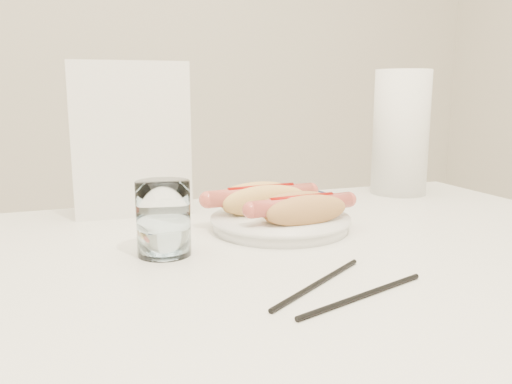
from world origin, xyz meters
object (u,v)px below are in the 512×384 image
object	(u,v)px
table	(276,292)
plate	(280,224)
hotdog_right	(302,209)
paper_towel_roll	(401,133)
hotdog_left	(261,200)
water_glass	(164,218)
napkin_box	(130,138)

from	to	relation	value
table	plate	xyz separation A→B (m)	(0.05, 0.11, 0.07)
hotdog_right	paper_towel_roll	distance (m)	0.43
hotdog_left	water_glass	distance (m)	0.22
water_glass	paper_towel_roll	distance (m)	0.63
hotdog_left	napkin_box	bearing A→B (deg)	133.48
water_glass	hotdog_left	bearing A→B (deg)	30.50
hotdog_left	napkin_box	world-z (taller)	napkin_box
hotdog_right	paper_towel_roll	world-z (taller)	paper_towel_roll
hotdog_left	paper_towel_roll	size ratio (longest dim) A/B	0.72
plate	hotdog_right	bearing A→B (deg)	-62.54
table	water_glass	bearing A→B (deg)	162.47
hotdog_right	water_glass	xyz separation A→B (m)	(-0.22, -0.03, 0.01)
table	water_glass	distance (m)	0.19
water_glass	hotdog_right	bearing A→B (deg)	6.90
water_glass	paper_towel_roll	bearing A→B (deg)	24.54
hotdog_left	paper_towel_roll	bearing A→B (deg)	17.55
table	hotdog_left	xyz separation A→B (m)	(0.04, 0.16, 0.10)
table	paper_towel_roll	xyz separation A→B (m)	(0.42, 0.31, 0.19)
water_glass	napkin_box	size ratio (longest dim) A/B	0.38
hotdog_left	napkin_box	distance (m)	0.28
water_glass	napkin_box	world-z (taller)	napkin_box
hotdog_right	napkin_box	bearing A→B (deg)	126.38
hotdog_left	water_glass	bearing A→B (deg)	-153.36
napkin_box	hotdog_right	bearing A→B (deg)	-45.97
plate	napkin_box	bearing A→B (deg)	133.29
hotdog_left	hotdog_right	distance (m)	0.09
plate	paper_towel_roll	world-z (taller)	paper_towel_roll
table	napkin_box	distance (m)	0.42
plate	hotdog_left	xyz separation A→B (m)	(-0.02, 0.04, 0.03)
hotdog_right	napkin_box	size ratio (longest dim) A/B	0.65
hotdog_right	napkin_box	world-z (taller)	napkin_box
table	hotdog_right	size ratio (longest dim) A/B	6.71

